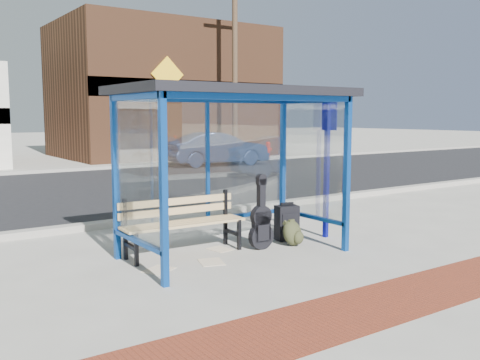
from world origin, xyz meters
TOP-DOWN VIEW (x-y plane):
  - ground at (0.00, 0.00)m, footprint 120.00×120.00m
  - brick_paver_strip at (0.00, -2.60)m, footprint 60.00×1.00m
  - curb_near at (0.00, 2.90)m, footprint 60.00×0.25m
  - street_asphalt at (0.00, 8.00)m, footprint 60.00×10.00m
  - curb_far at (0.00, 13.10)m, footprint 60.00×0.25m
  - far_sidewalk at (0.00, 15.00)m, footprint 60.00×4.00m
  - bus_shelter at (0.00, 0.07)m, footprint 3.30×1.80m
  - storefront_brown at (8.00, 18.49)m, footprint 10.00×7.08m
  - tree_right at (12.50, 22.00)m, footprint 3.60×3.60m
  - utility_pole_east at (9.00, 13.40)m, footprint 1.60×0.24m
  - bench at (-0.60, 0.49)m, footprint 1.86×0.51m
  - guitar_bag at (0.52, 0.05)m, footprint 0.40×0.12m
  - suitcase at (1.21, 0.28)m, footprint 0.39×0.29m
  - backpack at (1.05, -0.07)m, footprint 0.38×0.36m
  - sign_post at (1.90, 0.09)m, footprint 0.11×0.30m
  - newspaper_a at (-1.27, -0.09)m, footprint 0.49×0.46m
  - newspaper_b at (-0.50, -0.16)m, footprint 0.42×0.48m
  - newspaper_c at (-0.02, 0.38)m, footprint 0.34×0.40m
  - parked_car at (7.25, 12.05)m, footprint 4.23×1.92m
  - fire_hydrant at (11.01, 13.60)m, footprint 0.36×0.24m

SIDE VIEW (x-z plane):
  - ground at x=0.00m, z-range 0.00..0.00m
  - street_asphalt at x=0.00m, z-range 0.00..0.00m
  - newspaper_c at x=-0.02m, z-range 0.00..0.01m
  - newspaper_a at x=-1.27m, z-range 0.00..0.01m
  - newspaper_b at x=-0.50m, z-range 0.00..0.01m
  - far_sidewalk at x=0.00m, z-range 0.00..0.01m
  - brick_paver_strip at x=0.00m, z-range 0.00..0.01m
  - curb_near at x=0.00m, z-range 0.00..0.12m
  - curb_far at x=0.00m, z-range 0.00..0.12m
  - backpack at x=1.05m, z-range -0.01..0.40m
  - suitcase at x=1.21m, z-range -0.02..0.60m
  - guitar_bag at x=0.52m, z-range -0.15..0.94m
  - fire_hydrant at x=11.01m, z-range 0.03..0.84m
  - bench at x=-0.60m, z-range 0.06..0.93m
  - parked_car at x=7.25m, z-range 0.00..1.35m
  - sign_post at x=1.90m, z-range 0.15..2.56m
  - bus_shelter at x=0.00m, z-range 0.86..3.28m
  - storefront_brown at x=8.00m, z-range 0.00..6.40m
  - utility_pole_east at x=9.00m, z-range 0.11..8.11m
  - tree_right at x=12.50m, z-range 1.94..8.97m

